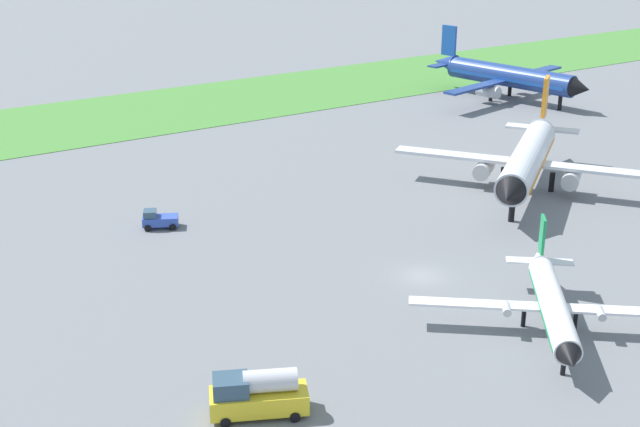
% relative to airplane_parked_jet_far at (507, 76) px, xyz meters
% --- Properties ---
extents(ground_plane, '(600.00, 600.00, 0.00)m').
position_rel_airplane_parked_jet_far_xyz_m(ground_plane, '(-56.03, -46.71, -3.93)').
color(ground_plane, slate).
extents(grass_taxiway_strip, '(360.00, 28.00, 0.08)m').
position_rel_airplane_parked_jet_far_xyz_m(grass_taxiway_strip, '(-56.03, 24.32, -3.89)').
color(grass_taxiway_strip, '#478438').
rests_on(grass_taxiway_strip, ground_plane).
extents(airplane_parked_jet_far, '(30.62, 30.20, 10.90)m').
position_rel_airplane_parked_jet_far_xyz_m(airplane_parked_jet_far, '(0.00, 0.00, 0.00)').
color(airplane_parked_jet_far, navy).
rests_on(airplane_parked_jet_far, ground_plane).
extents(airplane_midfield_jet, '(26.69, 26.41, 11.00)m').
position_rel_airplane_parked_jet_far_xyz_m(airplane_midfield_jet, '(-31.12, -35.04, 0.04)').
color(airplane_midfield_jet, silver).
rests_on(airplane_midfield_jet, ground_plane).
extents(airplane_foreground_turboprop, '(18.27, 16.33, 6.72)m').
position_rel_airplane_parked_jet_far_xyz_m(airplane_foreground_turboprop, '(-54.17, -60.22, -1.47)').
color(airplane_foreground_turboprop, white).
rests_on(airplane_foreground_turboprop, ground_plane).
extents(fuel_truck_near_gate, '(6.90, 4.93, 3.29)m').
position_rel_airplane_parked_jet_far_xyz_m(fuel_truck_near_gate, '(-79.16, -57.65, -2.34)').
color(fuel_truck_near_gate, yellow).
rests_on(fuel_truck_near_gate, ground_plane).
extents(pushback_tug_midfield, '(4.02, 3.26, 1.95)m').
position_rel_airplane_parked_jet_far_xyz_m(pushback_tug_midfield, '(-71.35, -22.62, -3.01)').
color(pushback_tug_midfield, '#334FB2').
rests_on(pushback_tug_midfield, ground_plane).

